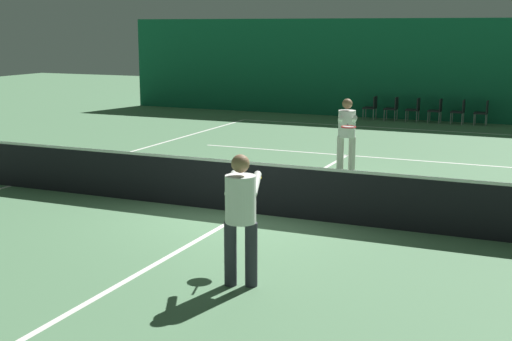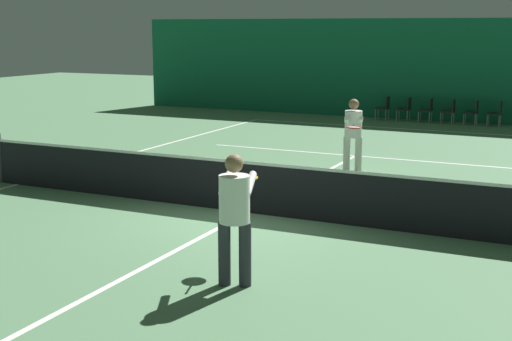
{
  "view_description": "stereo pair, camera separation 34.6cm",
  "coord_description": "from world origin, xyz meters",
  "px_view_note": "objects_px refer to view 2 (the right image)",
  "views": [
    {
      "loc": [
        5.2,
        -11.39,
        3.33
      ],
      "look_at": [
        0.59,
        -0.89,
        1.0
      ],
      "focal_mm": 50.0,
      "sensor_mm": 36.0,
      "label": 1
    },
    {
      "loc": [
        5.51,
        -11.25,
        3.33
      ],
      "look_at": [
        0.59,
        -0.89,
        1.0
      ],
      "focal_mm": 50.0,
      "sensor_mm": 36.0,
      "label": 2
    }
  ],
  "objects_px": {
    "player_near": "(235,209)",
    "player_far": "(353,131)",
    "courtside_chair_0": "(384,106)",
    "courtside_chair_2": "(427,109)",
    "courtside_chair_3": "(450,110)",
    "courtside_chair_4": "(473,111)",
    "courtside_chair_5": "(497,112)",
    "courtside_chair_1": "(406,107)",
    "tennis_net": "(248,185)"
  },
  "relations": [
    {
      "from": "player_near",
      "to": "player_far",
      "type": "xyz_separation_m",
      "value": [
        -0.83,
        7.53,
        -0.02
      ]
    },
    {
      "from": "courtside_chair_0",
      "to": "courtside_chair_2",
      "type": "relative_size",
      "value": 1.0
    },
    {
      "from": "player_far",
      "to": "courtside_chair_3",
      "type": "height_order",
      "value": "player_far"
    },
    {
      "from": "tennis_net",
      "to": "courtside_chair_2",
      "type": "height_order",
      "value": "tennis_net"
    },
    {
      "from": "player_far",
      "to": "courtside_chair_5",
      "type": "bearing_deg",
      "value": 150.11
    },
    {
      "from": "courtside_chair_0",
      "to": "courtside_chair_5",
      "type": "distance_m",
      "value": 3.88
    },
    {
      "from": "player_near",
      "to": "courtside_chair_4",
      "type": "distance_m",
      "value": 17.23
    },
    {
      "from": "courtside_chair_0",
      "to": "courtside_chair_1",
      "type": "distance_m",
      "value": 0.78
    },
    {
      "from": "player_near",
      "to": "courtside_chair_4",
      "type": "bearing_deg",
      "value": -18.5
    },
    {
      "from": "courtside_chair_4",
      "to": "courtside_chair_5",
      "type": "distance_m",
      "value": 0.78
    },
    {
      "from": "courtside_chair_1",
      "to": "courtside_chair_3",
      "type": "height_order",
      "value": "same"
    },
    {
      "from": "courtside_chair_0",
      "to": "courtside_chair_2",
      "type": "bearing_deg",
      "value": 90.0
    },
    {
      "from": "courtside_chair_1",
      "to": "courtside_chair_4",
      "type": "height_order",
      "value": "same"
    },
    {
      "from": "courtside_chair_4",
      "to": "courtside_chair_0",
      "type": "bearing_deg",
      "value": -90.0
    },
    {
      "from": "tennis_net",
      "to": "player_near",
      "type": "relative_size",
      "value": 6.9
    },
    {
      "from": "player_far",
      "to": "courtside_chair_4",
      "type": "xyz_separation_m",
      "value": [
        1.18,
        9.69,
        -0.51
      ]
    },
    {
      "from": "courtside_chair_3",
      "to": "courtside_chair_1",
      "type": "bearing_deg",
      "value": -90.0
    },
    {
      "from": "player_near",
      "to": "courtside_chair_5",
      "type": "height_order",
      "value": "player_near"
    },
    {
      "from": "courtside_chair_5",
      "to": "player_far",
      "type": "bearing_deg",
      "value": -11.39
    },
    {
      "from": "courtside_chair_2",
      "to": "courtside_chair_5",
      "type": "height_order",
      "value": "same"
    },
    {
      "from": "player_near",
      "to": "courtside_chair_4",
      "type": "relative_size",
      "value": 2.07
    },
    {
      "from": "tennis_net",
      "to": "courtside_chair_1",
      "type": "distance_m",
      "value": 13.88
    },
    {
      "from": "player_near",
      "to": "courtside_chair_4",
      "type": "xyz_separation_m",
      "value": [
        0.34,
        17.22,
        -0.53
      ]
    },
    {
      "from": "courtside_chair_0",
      "to": "courtside_chair_1",
      "type": "xyz_separation_m",
      "value": [
        0.78,
        0.0,
        0.0
      ]
    },
    {
      "from": "player_far",
      "to": "courtside_chair_1",
      "type": "relative_size",
      "value": 2.04
    },
    {
      "from": "courtside_chair_3",
      "to": "courtside_chair_5",
      "type": "bearing_deg",
      "value": 90.0
    },
    {
      "from": "courtside_chair_1",
      "to": "courtside_chair_5",
      "type": "xyz_separation_m",
      "value": [
        3.11,
        0.0,
        0.0
      ]
    },
    {
      "from": "tennis_net",
      "to": "courtside_chair_4",
      "type": "distance_m",
      "value": 13.99
    },
    {
      "from": "player_far",
      "to": "courtside_chair_2",
      "type": "height_order",
      "value": "player_far"
    },
    {
      "from": "courtside_chair_3",
      "to": "courtside_chair_4",
      "type": "distance_m",
      "value": 0.78
    },
    {
      "from": "player_far",
      "to": "courtside_chair_2",
      "type": "bearing_deg",
      "value": 163.73
    },
    {
      "from": "courtside_chair_2",
      "to": "courtside_chair_4",
      "type": "height_order",
      "value": "same"
    },
    {
      "from": "courtside_chair_1",
      "to": "courtside_chair_2",
      "type": "height_order",
      "value": "same"
    },
    {
      "from": "player_near",
      "to": "courtside_chair_0",
      "type": "height_order",
      "value": "player_near"
    },
    {
      "from": "courtside_chair_2",
      "to": "courtside_chair_5",
      "type": "xyz_separation_m",
      "value": [
        2.33,
        0.0,
        0.0
      ]
    },
    {
      "from": "courtside_chair_0",
      "to": "courtside_chair_1",
      "type": "relative_size",
      "value": 1.0
    },
    {
      "from": "courtside_chair_3",
      "to": "courtside_chair_4",
      "type": "xyz_separation_m",
      "value": [
        0.78,
        0.0,
        0.0
      ]
    },
    {
      "from": "courtside_chair_4",
      "to": "courtside_chair_5",
      "type": "relative_size",
      "value": 1.0
    },
    {
      "from": "tennis_net",
      "to": "courtside_chair_4",
      "type": "bearing_deg",
      "value": 82.61
    },
    {
      "from": "player_far",
      "to": "courtside_chair_2",
      "type": "distance_m",
      "value": 9.71
    },
    {
      "from": "courtside_chair_2",
      "to": "player_near",
      "type": "bearing_deg",
      "value": 4.03
    },
    {
      "from": "tennis_net",
      "to": "courtside_chair_5",
      "type": "distance_m",
      "value": 14.11
    },
    {
      "from": "player_near",
      "to": "courtside_chair_3",
      "type": "xyz_separation_m",
      "value": [
        -0.44,
        17.22,
        -0.53
      ]
    },
    {
      "from": "courtside_chair_1",
      "to": "courtside_chair_3",
      "type": "xyz_separation_m",
      "value": [
        1.55,
        0.0,
        0.0
      ]
    },
    {
      "from": "tennis_net",
      "to": "courtside_chair_2",
      "type": "distance_m",
      "value": 13.88
    },
    {
      "from": "tennis_net",
      "to": "courtside_chair_4",
      "type": "height_order",
      "value": "tennis_net"
    },
    {
      "from": "courtside_chair_1",
      "to": "courtside_chair_2",
      "type": "relative_size",
      "value": 1.0
    },
    {
      "from": "courtside_chair_3",
      "to": "courtside_chair_2",
      "type": "bearing_deg",
      "value": -90.0
    },
    {
      "from": "player_near",
      "to": "courtside_chair_2",
      "type": "xyz_separation_m",
      "value": [
        -1.21,
        17.22,
        -0.53
      ]
    },
    {
      "from": "player_far",
      "to": "courtside_chair_1",
      "type": "xyz_separation_m",
      "value": [
        -1.15,
        9.69,
        -0.51
      ]
    }
  ]
}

